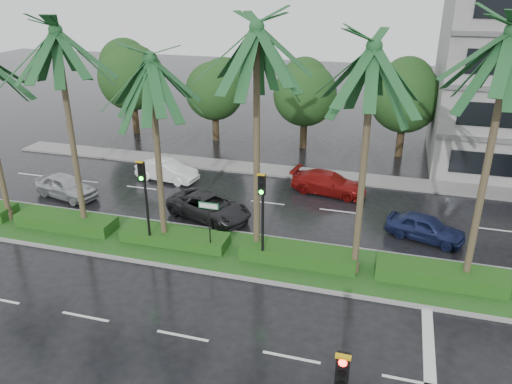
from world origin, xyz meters
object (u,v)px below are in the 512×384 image
(street_sign, at_px, (209,215))
(car_blue, at_px, (425,227))
(car_red, at_px, (329,183))
(car_silver, at_px, (66,186))
(car_darkgrey, at_px, (209,207))
(signal_median_left, at_px, (144,192))
(car_white, at_px, (167,171))

(street_sign, distance_m, car_blue, 10.61)
(street_sign, xyz_separation_m, car_blue, (9.50, 4.49, -1.49))
(car_red, bearing_deg, street_sign, 164.62)
(car_silver, bearing_deg, car_darkgrey, -78.00)
(car_blue, bearing_deg, car_darkgrey, 110.95)
(car_silver, bearing_deg, car_blue, -74.92)
(signal_median_left, relative_size, car_blue, 1.16)
(street_sign, distance_m, car_white, 10.20)
(street_sign, distance_m, car_darkgrey, 4.32)
(car_silver, relative_size, car_blue, 1.07)
(car_blue, bearing_deg, street_sign, 132.53)
(car_white, bearing_deg, street_sign, -136.09)
(car_darkgrey, height_order, car_red, car_darkgrey)
(car_darkgrey, distance_m, car_red, 7.59)
(signal_median_left, distance_m, car_red, 11.76)
(car_silver, distance_m, car_darkgrey, 9.00)
(car_white, height_order, car_darkgrey, car_darkgrey)
(car_white, height_order, car_blue, car_white)
(car_darkgrey, bearing_deg, car_silver, 108.49)
(car_red, bearing_deg, signal_median_left, 151.35)
(signal_median_left, bearing_deg, car_white, 109.88)
(car_darkgrey, relative_size, car_red, 1.06)
(signal_median_left, height_order, car_darkgrey, signal_median_left)
(signal_median_left, bearing_deg, street_sign, 3.47)
(street_sign, xyz_separation_m, car_darkgrey, (-1.50, 3.78, -1.46))
(car_silver, xyz_separation_m, car_darkgrey, (9.00, -0.29, -0.02))
(street_sign, relative_size, car_blue, 0.69)
(signal_median_left, distance_m, street_sign, 3.13)
(signal_median_left, xyz_separation_m, car_darkgrey, (1.50, 3.96, -2.34))
(signal_median_left, xyz_separation_m, street_sign, (3.00, 0.18, -0.87))
(car_darkgrey, height_order, car_blue, car_darkgrey)
(street_sign, relative_size, car_red, 0.58)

